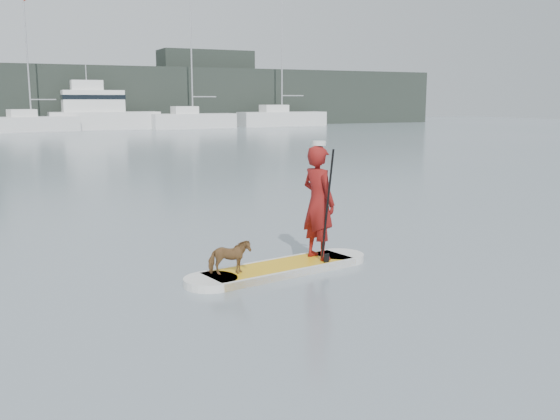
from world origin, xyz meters
name	(u,v)px	position (x,y,z in m)	size (l,w,h in m)	color
ground	(223,225)	(0.00, 0.00, 0.00)	(140.00, 140.00, 0.00)	slate
paddleboard	(280,269)	(-0.50, -3.96, 0.06)	(3.26, 1.24, 0.12)	gold
paddler	(318,203)	(0.25, -3.82, 1.04)	(0.67, 0.44, 1.85)	maroon
white_cap	(319,143)	(0.25, -3.82, 2.00)	(0.22, 0.22, 0.07)	silver
dog	(229,257)	(-1.41, -4.12, 0.38)	(0.28, 0.62, 0.52)	brown
paddle	(327,221)	(0.24, -4.13, 0.80)	(0.10, 0.30, 2.00)	black
sailboat_d	(31,122)	(-0.79, 45.37, 0.81)	(7.97, 3.85, 11.28)	silver
sailboat_e	(192,120)	(13.64, 45.50, 0.83)	(8.06, 2.76, 11.62)	silver
sailboat_f	(281,117)	(23.71, 46.78, 0.93)	(9.25, 2.82, 13.81)	silver
motor_yacht_a	(100,111)	(5.31, 47.24, 1.66)	(9.92, 3.35, 5.90)	silver
shore_mass	(32,97)	(0.00, 53.00, 3.00)	(90.00, 6.00, 6.00)	black
shore_building_east	(206,88)	(18.00, 54.00, 4.00)	(10.00, 4.00, 8.00)	black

